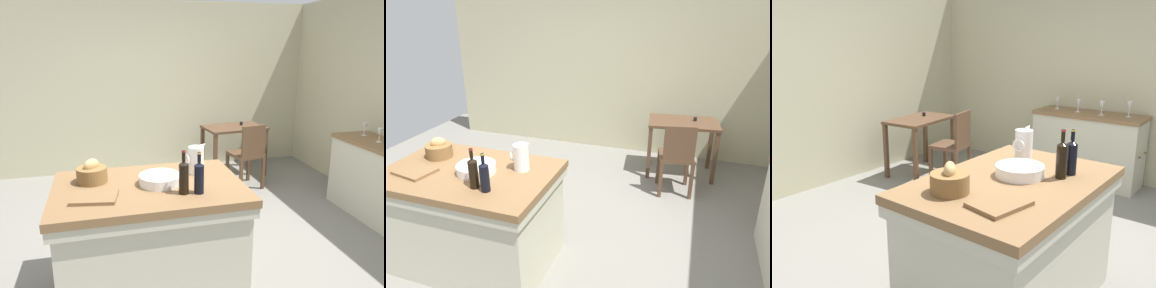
% 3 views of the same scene
% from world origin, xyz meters
% --- Properties ---
extents(ground_plane, '(6.76, 6.76, 0.00)m').
position_xyz_m(ground_plane, '(0.00, 0.00, 0.00)').
color(ground_plane, slate).
extents(wall_back, '(5.32, 0.12, 2.60)m').
position_xyz_m(wall_back, '(0.00, 2.60, 1.30)').
color(wall_back, '#B7B28E').
rests_on(wall_back, ground).
extents(island_table, '(1.44, 0.97, 0.91)m').
position_xyz_m(island_table, '(-0.46, -0.51, 0.49)').
color(island_table, brown).
rests_on(island_table, ground).
extents(writing_desk, '(0.96, 0.65, 0.81)m').
position_xyz_m(writing_desk, '(1.17, 1.94, 0.63)').
color(writing_desk, '#513826').
rests_on(writing_desk, ground).
extents(wooden_chair, '(0.47, 0.47, 0.92)m').
position_xyz_m(wooden_chair, '(1.15, 1.33, 0.50)').
color(wooden_chair, '#513826').
rests_on(wooden_chair, ground).
extents(pitcher, '(0.17, 0.13, 0.27)m').
position_xyz_m(pitcher, '(-0.04, -0.35, 1.03)').
color(pitcher, white).
rests_on(pitcher, island_table).
extents(wash_bowl, '(0.32, 0.32, 0.08)m').
position_xyz_m(wash_bowl, '(-0.37, -0.52, 0.95)').
color(wash_bowl, white).
rests_on(wash_bowl, island_table).
extents(bread_basket, '(0.23, 0.23, 0.19)m').
position_xyz_m(bread_basket, '(-0.88, -0.34, 0.98)').
color(bread_basket, brown).
rests_on(bread_basket, island_table).
extents(cutting_board, '(0.34, 0.29, 0.02)m').
position_xyz_m(cutting_board, '(-0.86, -0.68, 0.92)').
color(cutting_board, brown).
rests_on(cutting_board, island_table).
extents(wine_bottle_dark, '(0.07, 0.07, 0.31)m').
position_xyz_m(wine_bottle_dark, '(-0.13, -0.76, 1.03)').
color(wine_bottle_dark, black).
rests_on(wine_bottle_dark, island_table).
extents(wine_bottle_amber, '(0.07, 0.07, 0.32)m').
position_xyz_m(wine_bottle_amber, '(-0.24, -0.74, 1.04)').
color(wine_bottle_amber, black).
rests_on(wine_bottle_amber, island_table).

